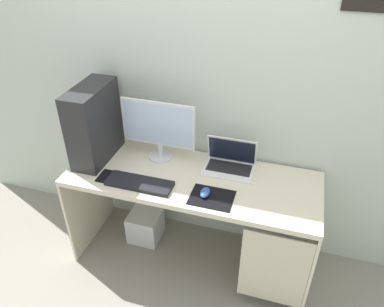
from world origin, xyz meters
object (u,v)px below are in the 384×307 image
at_px(keyboard, 139,183).
at_px(mouse_left, 205,193).
at_px(monitor, 158,128).
at_px(subwoofer, 145,225).
at_px(laptop, 230,163).
at_px(pc_tower, 94,124).
at_px(cell_phone, 105,176).

xyz_separation_m(keyboard, mouse_left, (0.42, 0.02, 0.01)).
relative_size(monitor, subwoofer, 2.14).
xyz_separation_m(laptop, keyboard, (-0.50, -0.34, -0.03)).
xyz_separation_m(monitor, mouse_left, (0.40, -0.30, -0.21)).
height_order(pc_tower, subwoofer, pc_tower).
distance_m(keyboard, mouse_left, 0.42).
bearing_deg(keyboard, cell_phone, 177.20).
distance_m(pc_tower, subwoofer, 0.93).
relative_size(pc_tower, cell_phone, 3.96).
xyz_separation_m(laptop, subwoofer, (-0.61, -0.08, -0.67)).
distance_m(laptop, keyboard, 0.60).
height_order(laptop, keyboard, laptop).
bearing_deg(keyboard, laptop, 33.97).
height_order(pc_tower, cell_phone, pc_tower).
distance_m(laptop, subwoofer, 0.91).
height_order(pc_tower, keyboard, pc_tower).
height_order(monitor, keyboard, monitor).
bearing_deg(laptop, monitor, -177.84).
bearing_deg(pc_tower, subwoofer, 8.89).
bearing_deg(monitor, cell_phone, -130.76).
relative_size(laptop, mouse_left, 3.42).
bearing_deg(monitor, subwoofer, -154.51).
bearing_deg(monitor, pc_tower, -165.52).
height_order(keyboard, mouse_left, mouse_left).
xyz_separation_m(laptop, cell_phone, (-0.75, -0.32, -0.04)).
distance_m(laptop, mouse_left, 0.33).
distance_m(keyboard, subwoofer, 0.70).
xyz_separation_m(monitor, cell_phone, (-0.26, -0.31, -0.23)).
relative_size(keyboard, cell_phone, 3.23).
relative_size(laptop, keyboard, 0.78).
relative_size(laptop, cell_phone, 2.52).
relative_size(pc_tower, laptop, 1.57).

